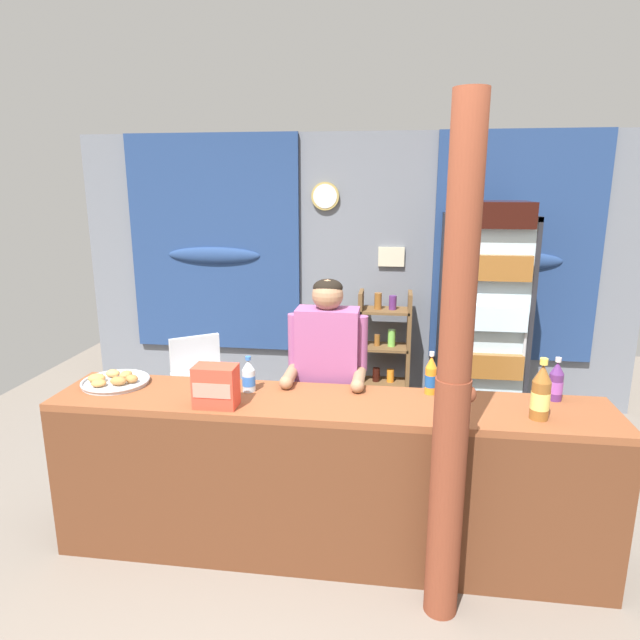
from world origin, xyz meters
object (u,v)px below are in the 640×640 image
soda_bottle_iced_tea (541,393)px  soda_bottle_grape_soda (556,382)px  drink_fridge (484,308)px  soda_bottle_water (249,376)px  bottle_shelf_rack (384,350)px  soda_bottle_orange_soda (431,376)px  snack_box_crackers (216,386)px  plastic_lawn_chair (201,383)px  pastry_tray (115,381)px  stall_counter (325,470)px  timber_post (453,390)px  shopkeeper (327,371)px

soda_bottle_iced_tea → soda_bottle_grape_soda: soda_bottle_iced_tea is taller
drink_fridge → soda_bottle_water: drink_fridge is taller
bottle_shelf_rack → soda_bottle_iced_tea: bearing=-69.3°
soda_bottle_orange_soda → soda_bottle_grape_soda: (0.67, -0.00, -0.00)m
soda_bottle_orange_soda → snack_box_crackers: (-1.14, -0.34, 0.01)m
soda_bottle_orange_soda → plastic_lawn_chair: bearing=147.5°
soda_bottle_orange_soda → soda_bottle_water: bearing=-174.3°
soda_bottle_orange_soda → pastry_tray: (-1.85, -0.11, -0.08)m
stall_counter → soda_bottle_orange_soda: 0.79m
drink_fridge → soda_bottle_water: bearing=-131.0°
stall_counter → plastic_lawn_chair: stall_counter is taller
pastry_tray → timber_post: bearing=-13.8°
snack_box_crackers → pastry_tray: size_ratio=0.57×
shopkeeper → soda_bottle_water: shopkeeper is taller
drink_fridge → soda_bottle_iced_tea: drink_fridge is taller
soda_bottle_orange_soda → pastry_tray: size_ratio=0.63×
soda_bottle_water → pastry_tray: 0.82m
bottle_shelf_rack → shopkeeper: bearing=-100.7°
stall_counter → plastic_lawn_chair: bearing=130.5°
shopkeeper → snack_box_crackers: size_ratio=6.80×
soda_bottle_iced_tea → snack_box_crackers: bearing=-177.7°
plastic_lawn_chair → soda_bottle_orange_soda: soda_bottle_orange_soda is taller
plastic_lawn_chair → snack_box_crackers: 1.71m
snack_box_crackers → timber_post: bearing=-11.0°
timber_post → plastic_lawn_chair: 2.62m
soda_bottle_grape_soda → drink_fridge: bearing=94.9°
shopkeeper → soda_bottle_grape_soda: bearing=-9.9°
plastic_lawn_chair → soda_bottle_orange_soda: size_ratio=3.47×
soda_bottle_iced_tea → snack_box_crackers: (-1.67, -0.07, -0.02)m
drink_fridge → snack_box_crackers: bearing=-129.4°
soda_bottle_grape_soda → snack_box_crackers: soda_bottle_grape_soda is taller
plastic_lawn_chair → soda_bottle_grape_soda: (2.46, -1.14, 0.55)m
drink_fridge → shopkeeper: drink_fridge is taller
plastic_lawn_chair → drink_fridge: bearing=13.4°
soda_bottle_orange_soda → timber_post: bearing=-83.9°
stall_counter → plastic_lawn_chair: 1.89m
plastic_lawn_chair → soda_bottle_iced_tea: 2.78m
drink_fridge → plastic_lawn_chair: 2.45m
timber_post → drink_fridge: (0.47, 2.27, -0.11)m
plastic_lawn_chair → snack_box_crackers: size_ratio=3.80×
shopkeeper → timber_post: bearing=-49.8°
drink_fridge → shopkeeper: 1.87m
soda_bottle_iced_tea → stall_counter: bearing=-178.9°
pastry_tray → drink_fridge: bearing=37.1°
stall_counter → snack_box_crackers: 0.75m
bottle_shelf_rack → soda_bottle_iced_tea: 2.38m
soda_bottle_orange_soda → snack_box_crackers: bearing=-163.2°
timber_post → soda_bottle_grape_soda: timber_post is taller
stall_counter → soda_bottle_orange_soda: bearing=27.8°
soda_bottle_orange_soda → soda_bottle_grape_soda: bearing=-0.0°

